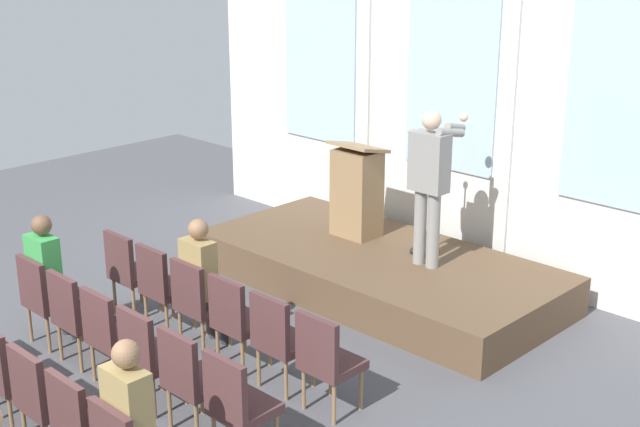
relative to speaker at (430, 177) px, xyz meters
name	(u,v)px	position (x,y,z in m)	size (l,w,h in m)	color
rear_partition	(455,109)	(-0.57, 1.20, 0.48)	(8.07, 0.14, 3.97)	silver
stage_platform	(379,271)	(-0.61, -0.09, -1.23)	(4.22, 2.01, 0.44)	brown
speaker	(430,177)	(0.00, 0.00, 0.00)	(0.52, 0.69, 1.73)	gray
mic_stand	(423,225)	(-0.26, 0.26, -0.67)	(0.28, 0.28, 1.56)	black
lectern	(357,191)	(-1.20, 0.18, -0.46)	(0.60, 0.48, 1.16)	#93724C
chair_r0_c0	(129,268)	(-2.06, -2.48, -0.92)	(0.46, 0.44, 0.94)	olive
chair_r0_c1	(162,283)	(-1.48, -2.48, -0.92)	(0.46, 0.44, 0.94)	olive
chair_r0_c2	(198,299)	(-0.90, -2.48, -0.92)	(0.46, 0.44, 0.94)	olive
audience_r0_c2	(203,277)	(-0.90, -2.40, -0.70)	(0.36, 0.39, 1.35)	#2D2D33
chair_r0_c3	(236,317)	(-0.31, -2.48, -0.92)	(0.46, 0.44, 0.94)	olive
chair_r0_c4	(279,336)	(0.27, -2.48, -0.92)	(0.46, 0.44, 0.94)	olive
chair_r0_c5	(326,357)	(0.85, -2.48, -0.92)	(0.46, 0.44, 0.94)	olive
chair_r1_c0	(44,295)	(-2.06, -3.48, -0.92)	(0.46, 0.44, 0.94)	olive
audience_r1_c0	(49,273)	(-2.06, -3.40, -0.70)	(0.36, 0.39, 1.36)	#2D2D33
chair_r1_c1	(76,312)	(-1.48, -3.48, -0.92)	(0.46, 0.44, 0.94)	olive
chair_r1_c2	(110,331)	(-0.90, -3.48, -0.92)	(0.46, 0.44, 0.94)	olive
chair_r1_c3	(148,352)	(-0.31, -3.48, -0.92)	(0.46, 0.44, 0.94)	olive
chair_r1_c4	(190,375)	(0.27, -3.48, -0.92)	(0.46, 0.44, 0.94)	olive
chair_r1_c5	(237,401)	(0.85, -3.48, -0.92)	(0.46, 0.44, 0.94)	olive
chair_r2_c2	(6,369)	(-0.90, -4.48, -0.92)	(0.46, 0.44, 0.94)	olive
chair_r2_c3	(42,394)	(-0.31, -4.48, -0.92)	(0.46, 0.44, 0.94)	olive
chair_r2_c4	(82,422)	(0.27, -4.48, -0.92)	(0.46, 0.44, 0.94)	olive
audience_r2_c5	(135,420)	(0.85, -4.40, -0.68)	(0.36, 0.39, 1.39)	#2D2D33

